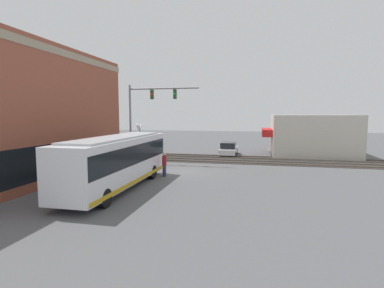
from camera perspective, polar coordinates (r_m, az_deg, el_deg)
ground_plane at (r=24.79m, az=-1.49°, el=-5.35°), size 120.00×120.00×0.00m
shop_building at (r=37.56m, az=21.73°, el=1.61°), size 8.33×10.20×4.65m
city_bus at (r=19.55m, az=-14.05°, el=-3.01°), size 11.08×2.59×3.36m
traffic_signal_gantry at (r=29.37m, az=-8.48°, el=6.97°), size 0.42×6.94×7.58m
crossing_signal at (r=30.39m, az=-9.98°, el=0.98°), size 1.41×1.18×3.81m
rail_track_near at (r=30.56m, az=1.22°, el=-3.19°), size 2.60×60.00×0.15m
rail_track_far at (r=33.67m, az=2.28°, el=-2.36°), size 2.60×60.00×0.15m
parked_car_white at (r=34.95m, az=6.99°, el=-0.96°), size 4.87×1.82×1.54m
pedestrian_near_bus at (r=23.01m, az=-5.30°, el=-3.86°), size 0.34×0.34×1.83m
pedestrian_at_crossing at (r=30.76m, az=-7.61°, el=-1.44°), size 0.34×0.34×1.85m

